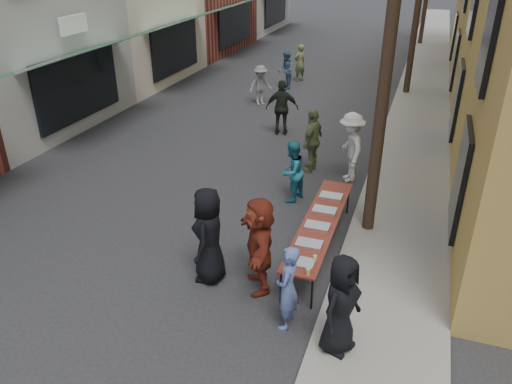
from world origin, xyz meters
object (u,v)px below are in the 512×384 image
Objects in this scene: guest_front_c at (292,172)px; server at (341,305)px; catering_tray_sausage at (301,263)px; guest_front_a at (209,235)px; serving_table at (320,223)px; utility_pole_near at (391,28)px.

guest_front_c is 5.32m from server.
server is (0.93, -1.12, 0.17)m from catering_tray_sausage.
guest_front_a reaches higher than guest_front_c.
catering_tray_sausage is at bearing 36.33° from guest_front_c.
serving_table is 2.50× the size of guest_front_c.
guest_front_c is at bearing 156.67° from utility_pole_near.
guest_front_a is (-2.70, -2.81, -3.52)m from utility_pole_near.
server is at bearing 59.87° from guest_front_a.
serving_table is 8.00× the size of catering_tray_sausage.
catering_tray_sausage is 1.83m from guest_front_a.
catering_tray_sausage is at bearing 81.39° from guest_front_a.
guest_front_a is at bearing 178.52° from catering_tray_sausage.
server is at bearing -89.28° from utility_pole_near.
utility_pole_near is at bearing 22.75° from server.
serving_table is at bearing 40.56° from server.
serving_table is 2.31× the size of server.
catering_tray_sausage is (-0.00, -1.65, 0.08)m from serving_table.
server is at bearing 42.18° from guest_front_c.
server is (2.13, -4.87, 0.16)m from guest_front_c.
guest_front_a is 1.22× the size of guest_front_c.
guest_front_c is (-1.20, 2.10, 0.09)m from serving_table.
guest_front_c is (0.62, 3.71, -0.18)m from guest_front_a.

